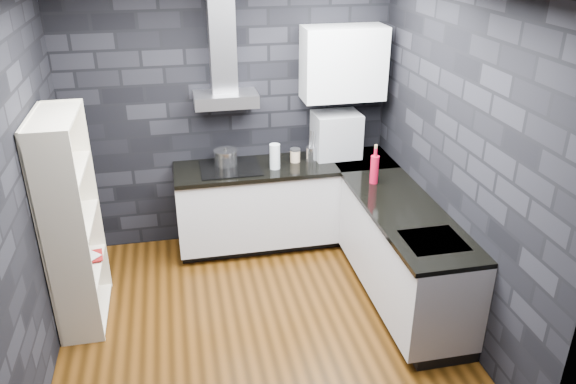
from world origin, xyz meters
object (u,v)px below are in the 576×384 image
object	(u,v)px
appliance_garage	(336,135)
fruit_bowl	(69,226)
glass_vase	(275,156)
utensil_crock	(311,154)
bookshelf	(72,223)
red_bottle	(374,170)
pot	(226,158)
storage_jar	(295,156)

from	to	relation	value
appliance_garage	fruit_bowl	xyz separation A→B (m)	(-2.47, -1.10, -0.19)
fruit_bowl	glass_vase	bearing A→B (deg)	26.52
utensil_crock	bookshelf	world-z (taller)	bookshelf
utensil_crock	appliance_garage	world-z (taller)	appliance_garage
red_bottle	fruit_bowl	bearing A→B (deg)	-171.90
pot	red_bottle	bearing A→B (deg)	-28.46
pot	storage_jar	distance (m)	0.69
bookshelf	storage_jar	bearing A→B (deg)	24.25
pot	storage_jar	bearing A→B (deg)	-3.84
red_bottle	bookshelf	bearing A→B (deg)	-174.73
bookshelf	appliance_garage	bearing A→B (deg)	21.85
storage_jar	fruit_bowl	world-z (taller)	storage_jar
utensil_crock	bookshelf	size ratio (longest dim) A/B	0.08
pot	utensil_crock	world-z (taller)	pot
glass_vase	red_bottle	distance (m)	0.98
appliance_garage	red_bottle	distance (m)	0.75
bookshelf	red_bottle	bearing A→B (deg)	5.71
pot	fruit_bowl	world-z (taller)	pot
appliance_garage	bookshelf	distance (m)	2.67
pot	utensil_crock	distance (m)	0.86
glass_vase	storage_jar	xyz separation A→B (m)	(0.23, 0.13, -0.06)
glass_vase	bookshelf	world-z (taller)	bookshelf
pot	storage_jar	world-z (taller)	pot
pot	bookshelf	bearing A→B (deg)	-144.84
pot	fruit_bowl	size ratio (longest dim) A/B	0.93
appliance_garage	fruit_bowl	world-z (taller)	appliance_garage
red_bottle	appliance_garage	bearing A→B (deg)	102.06
appliance_garage	red_bottle	size ratio (longest dim) A/B	1.75
glass_vase	appliance_garage	bearing A→B (deg)	16.86
utensil_crock	appliance_garage	bearing A→B (deg)	15.66
appliance_garage	red_bottle	bearing A→B (deg)	-79.72
utensil_crock	fruit_bowl	distance (m)	2.42
storage_jar	red_bottle	size ratio (longest dim) A/B	0.46
pot	bookshelf	xyz separation A→B (m)	(-1.34, -0.94, -0.08)
appliance_garage	bookshelf	size ratio (longest dim) A/B	0.26
storage_jar	appliance_garage	world-z (taller)	appliance_garage
bookshelf	fruit_bowl	distance (m)	0.14
pot	glass_vase	xyz separation A→B (m)	(0.46, -0.18, 0.05)
red_bottle	utensil_crock	bearing A→B (deg)	123.82
red_bottle	glass_vase	bearing A→B (deg)	147.76
appliance_garage	glass_vase	bearing A→B (deg)	-164.93
pot	bookshelf	world-z (taller)	bookshelf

